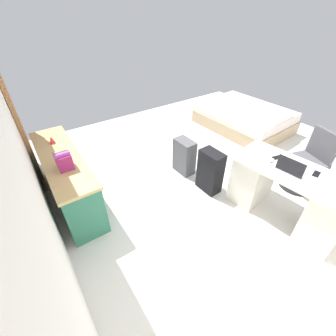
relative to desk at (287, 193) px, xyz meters
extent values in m
plane|color=silver|center=(1.13, 0.06, -0.39)|extent=(6.15, 6.15, 0.00)
cube|color=silver|center=(1.13, 2.63, 0.90)|extent=(4.37, 0.10, 2.59)
cube|color=#936038|center=(2.76, 2.55, 0.63)|extent=(0.88, 0.05, 2.04)
cube|color=silver|center=(0.00, 0.00, 0.34)|extent=(1.51, 0.84, 0.04)
cube|color=beige|center=(-0.49, -0.06, -0.03)|extent=(0.47, 0.64, 0.72)
cube|color=beige|center=(0.49, 0.06, -0.03)|extent=(0.47, 0.64, 0.72)
cylinder|color=black|center=(0.21, -0.76, -0.38)|extent=(0.52, 0.52, 0.04)
cylinder|color=black|center=(0.21, -0.76, -0.18)|extent=(0.06, 0.06, 0.42)
cube|color=#4C4C51|center=(0.21, -0.76, 0.07)|extent=(0.57, 0.57, 0.08)
cube|color=#4C4C51|center=(0.15, -0.95, 0.33)|extent=(0.44, 0.19, 0.44)
cube|color=#2D7056|center=(1.92, 2.25, -0.03)|extent=(1.76, 0.44, 0.73)
cube|color=tan|center=(1.92, 2.25, 0.35)|extent=(1.80, 0.48, 0.04)
cube|color=#275F49|center=(1.53, 2.03, -0.20)|extent=(0.67, 0.01, 0.25)
cube|color=#275F49|center=(2.32, 2.03, -0.20)|extent=(0.67, 0.01, 0.25)
cube|color=tan|center=(2.09, -1.64, -0.25)|extent=(1.97, 1.49, 0.28)
cube|color=silver|center=(2.09, -1.64, -0.01)|extent=(1.90, 1.43, 0.20)
cube|color=white|center=(1.42, -1.68, 0.14)|extent=(0.51, 0.70, 0.10)
cube|color=black|center=(0.95, 0.45, -0.06)|extent=(0.37, 0.23, 0.67)
cube|color=#4C4C51|center=(1.53, 0.48, -0.10)|extent=(0.37, 0.23, 0.60)
cube|color=#B7B7BC|center=(0.04, 0.04, 0.37)|extent=(0.34, 0.26, 0.02)
cube|color=black|center=(0.03, 0.14, 0.47)|extent=(0.31, 0.05, 0.19)
ellipsoid|color=white|center=(0.30, 0.07, 0.38)|extent=(0.07, 0.11, 0.03)
cube|color=black|center=(-0.17, -0.14, 0.37)|extent=(0.10, 0.15, 0.01)
cube|color=black|center=(0.30, -0.06, 0.37)|extent=(0.10, 0.15, 0.01)
cube|color=#952361|center=(1.53, 2.25, 0.47)|extent=(0.03, 0.17, 0.19)
cube|color=#BE4CB8|center=(1.57, 2.25, 0.49)|extent=(0.04, 0.17, 0.23)
cube|color=#304098|center=(1.61, 2.25, 0.48)|extent=(0.04, 0.17, 0.21)
cube|color=tan|center=(1.65, 2.25, 0.48)|extent=(0.03, 0.17, 0.22)
cube|color=#B63D3E|center=(1.69, 2.25, 0.47)|extent=(0.03, 0.17, 0.20)
cone|color=red|center=(2.31, 2.25, 0.43)|extent=(0.08, 0.08, 0.11)
camera|label=1|loc=(-0.91, 2.48, 2.02)|focal=24.37mm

